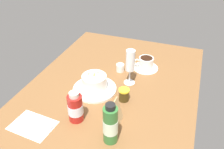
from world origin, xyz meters
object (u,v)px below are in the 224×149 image
(cutlery_setting, at_px, (34,125))
(wine_glass, at_px, (130,62))
(porridge_bowl, at_px, (94,84))
(jam_jar, at_px, (124,95))
(sauce_bottle_green, at_px, (110,125))
(creamer_jug, at_px, (120,68))
(menu_card, at_px, (115,110))
(coffee_cup, at_px, (146,64))
(sauce_bottle_red, at_px, (75,108))

(cutlery_setting, relative_size, wine_glass, 1.00)
(porridge_bowl, xyz_separation_m, wine_glass, (-0.12, 0.15, 0.09))
(jam_jar, height_order, sauce_bottle_green, sauce_bottle_green)
(porridge_bowl, distance_m, wine_glass, 0.21)
(creamer_jug, bearing_deg, menu_card, 14.87)
(jam_jar, relative_size, sauce_bottle_green, 0.34)
(creamer_jug, height_order, jam_jar, jam_jar)
(coffee_cup, bearing_deg, cutlery_setting, -29.04)
(creamer_jug, xyz_separation_m, sauce_bottle_red, (0.43, -0.06, 0.04))
(creamer_jug, distance_m, wine_glass, 0.16)
(wine_glass, height_order, jam_jar, wine_glass)
(sauce_bottle_green, distance_m, menu_card, 0.12)
(menu_card, bearing_deg, creamer_jug, -165.13)
(cutlery_setting, height_order, sauce_bottle_green, sauce_bottle_green)
(cutlery_setting, xyz_separation_m, sauce_bottle_green, (-0.04, 0.33, 0.08))
(creamer_jug, xyz_separation_m, sauce_bottle_green, (0.48, 0.12, 0.06))
(porridge_bowl, xyz_separation_m, coffee_cup, (-0.29, 0.19, -0.01))
(porridge_bowl, relative_size, wine_glass, 1.15)
(porridge_bowl, relative_size, coffee_cup, 1.53)
(coffee_cup, height_order, sauce_bottle_green, sauce_bottle_green)
(cutlery_setting, bearing_deg, creamer_jug, 158.54)
(wine_glass, distance_m, sauce_bottle_red, 0.37)
(cutlery_setting, height_order, wine_glass, wine_glass)
(coffee_cup, relative_size, jam_jar, 2.31)
(creamer_jug, distance_m, sauce_bottle_green, 0.50)
(creamer_jug, height_order, sauce_bottle_green, sauce_bottle_green)
(coffee_cup, distance_m, menu_card, 0.45)
(jam_jar, height_order, sauce_bottle_red, sauce_bottle_red)
(cutlery_setting, bearing_deg, jam_jar, 133.77)
(cutlery_setting, distance_m, sauce_bottle_green, 0.34)
(coffee_cup, bearing_deg, sauce_bottle_red, -20.02)
(cutlery_setting, distance_m, jam_jar, 0.42)
(coffee_cup, xyz_separation_m, wine_glass, (0.17, -0.05, 0.09))
(creamer_jug, xyz_separation_m, wine_glass, (0.09, 0.08, 0.10))
(porridge_bowl, bearing_deg, sauce_bottle_red, 2.33)
(jam_jar, xyz_separation_m, menu_card, (0.14, 0.00, 0.02))
(creamer_jug, distance_m, sauce_bottle_red, 0.43)
(jam_jar, xyz_separation_m, sauce_bottle_red, (0.19, -0.15, 0.03))
(creamer_jug, distance_m, menu_card, 0.39)
(porridge_bowl, height_order, sauce_bottle_green, sauce_bottle_green)
(creamer_jug, bearing_deg, sauce_bottle_green, 14.04)
(cutlery_setting, bearing_deg, porridge_bowl, 155.76)
(cutlery_setting, relative_size, creamer_jug, 3.54)
(menu_card, bearing_deg, sauce_bottle_green, 11.16)
(menu_card, bearing_deg, porridge_bowl, -135.20)
(wine_glass, xyz_separation_m, jam_jar, (0.14, 0.02, -0.09))
(porridge_bowl, xyz_separation_m, sauce_bottle_green, (0.27, 0.19, 0.05))
(creamer_jug, distance_m, jam_jar, 0.25)
(menu_card, bearing_deg, wine_glass, -176.28)
(sauce_bottle_green, bearing_deg, cutlery_setting, -83.18)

